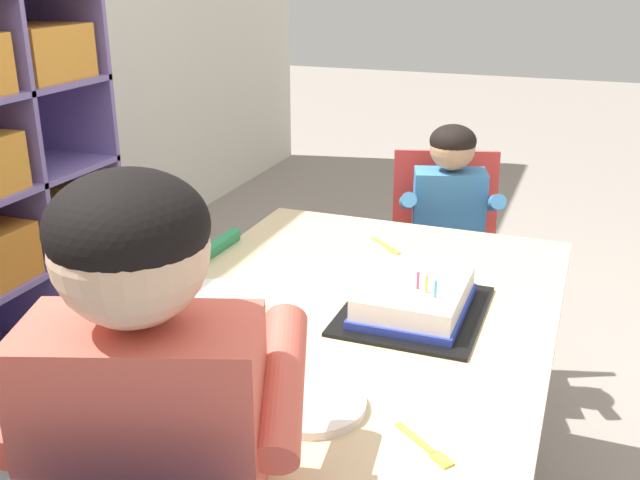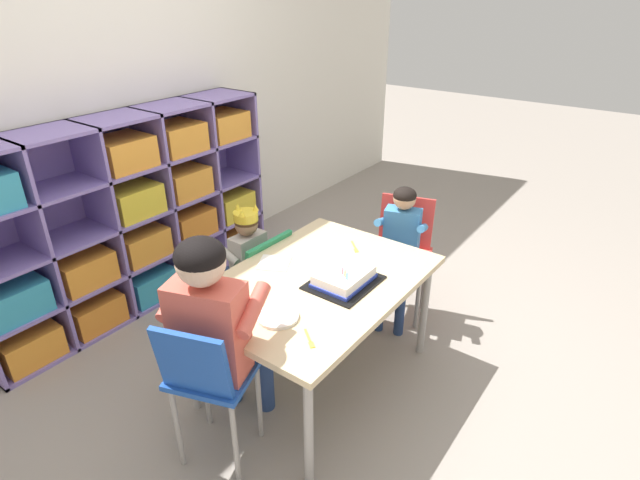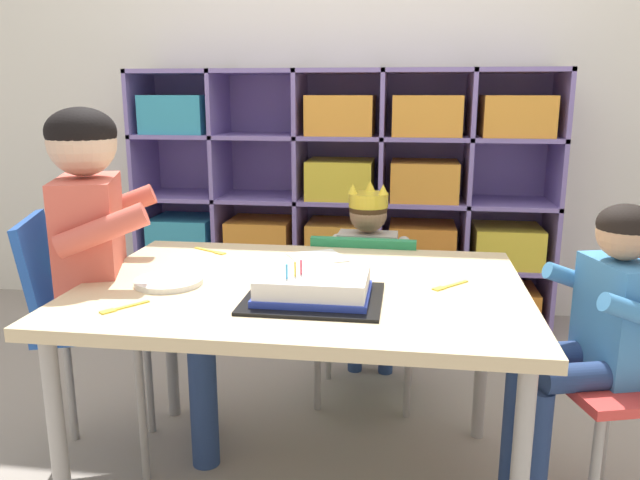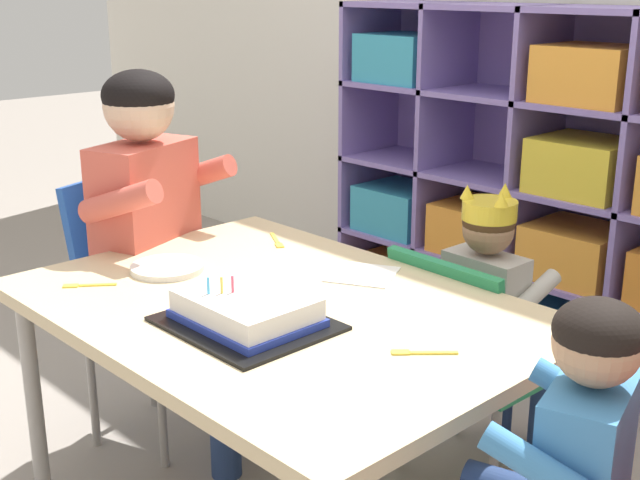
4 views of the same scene
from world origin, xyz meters
name	(u,v)px [view 3 (image 3 of 4)]	position (x,y,z in m)	size (l,w,h in m)	color
classroom_back_wall	(357,34)	(0.00, 1.64, 1.40)	(6.90, 0.10, 2.80)	silver
storage_cubby_shelf	(344,209)	(-0.04, 1.41, 0.56)	(2.01, 0.35, 1.23)	#7F6BB2
activity_table	(302,301)	(0.00, 0.00, 0.57)	(1.18, 0.83, 0.62)	#D1B789
classroom_chair_blue	(365,306)	(0.13, 0.52, 0.38)	(0.39, 0.34, 0.65)	#238451
child_with_crown	(368,265)	(0.14, 0.63, 0.50)	(0.30, 0.31, 0.81)	#B2ADA3
classroom_chair_adult_side	(77,315)	(-0.68, 0.04, 0.48)	(0.42, 0.41, 0.77)	#1E4CA8
adult_helper_seated	(114,248)	(-0.57, 0.08, 0.68)	(0.48, 0.46, 1.08)	#D15647
classroom_chair_guest_side	(630,363)	(0.84, -0.04, 0.46)	(0.39, 0.42, 0.75)	red
guest_at_table_side	(595,328)	(0.74, -0.07, 0.56)	(0.33, 0.33, 0.87)	#3D7FBC
birthday_cake_on_tray	(313,289)	(0.05, -0.13, 0.65)	(0.34, 0.28, 0.10)	black
paper_plate_stack	(169,281)	(-0.35, -0.06, 0.63)	(0.18, 0.18, 0.01)	white
paper_napkin_square	(318,257)	(0.00, 0.27, 0.62)	(0.16, 0.16, 0.00)	white
fork_near_child_seat	(122,308)	(-0.39, -0.26, 0.62)	(0.09, 0.11, 0.00)	yellow
fork_at_table_front_edge	(212,251)	(-0.35, 0.29, 0.62)	(0.12, 0.08, 0.00)	yellow
fork_beside_plate_stack	(449,286)	(0.39, 0.02, 0.62)	(0.10, 0.11, 0.00)	yellow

